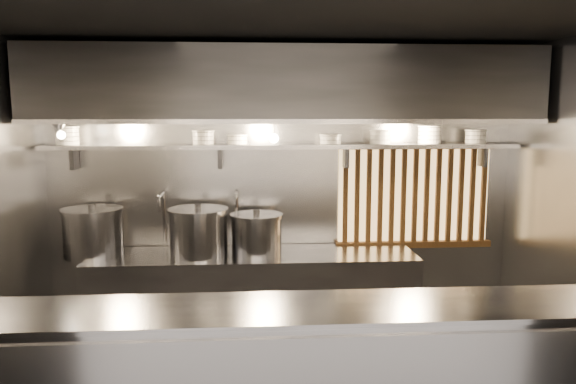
{
  "coord_description": "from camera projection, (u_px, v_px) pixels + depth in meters",
  "views": [
    {
      "loc": [
        -0.33,
        -3.93,
        2.2
      ],
      "look_at": [
        -0.02,
        0.55,
        1.56
      ],
      "focal_mm": 35.0,
      "sensor_mm": 36.0,
      "label": 1
    }
  ],
  "objects": [
    {
      "name": "ceiling",
      "position": [
        296.0,
        23.0,
        3.82
      ],
      "size": [
        4.5,
        4.5,
        0.0
      ],
      "primitive_type": "plane",
      "rotation": [
        3.14,
        0.0,
        0.0
      ],
      "color": "black",
      "rests_on": "wall_back"
    },
    {
      "name": "wall_back",
      "position": [
        283.0,
        194.0,
        5.5
      ],
      "size": [
        4.5,
        0.0,
        4.5
      ],
      "primitive_type": "plane",
      "rotation": [
        1.57,
        0.0,
        0.0
      ],
      "color": "gray",
      "rests_on": "floor"
    },
    {
      "name": "cooking_bench",
      "position": [
        253.0,
        301.0,
        5.24
      ],
      "size": [
        3.0,
        0.7,
        0.9
      ],
      "primitive_type": "cube",
      "color": "gray",
      "rests_on": "floor"
    },
    {
      "name": "bowl_shelf",
      "position": [
        284.0,
        146.0,
        5.25
      ],
      "size": [
        4.4,
        0.34,
        0.04
      ],
      "primitive_type": "cube",
      "color": "gray",
      "rests_on": "wall_back"
    },
    {
      "name": "exhaust_hood",
      "position": [
        285.0,
        86.0,
        4.95
      ],
      "size": [
        4.4,
        0.81,
        0.65
      ],
      "color": "#2D2D30",
      "rests_on": "ceiling"
    },
    {
      "name": "wood_screen",
      "position": [
        414.0,
        195.0,
        5.54
      ],
      "size": [
        1.56,
        0.09,
        1.04
      ],
      "color": "#F8C26F",
      "rests_on": "wall_back"
    },
    {
      "name": "faucet_left",
      "position": [
        162.0,
        207.0,
        5.3
      ],
      "size": [
        0.04,
        0.3,
        0.5
      ],
      "color": "silver",
      "rests_on": "wall_back"
    },
    {
      "name": "faucet_right",
      "position": [
        237.0,
        206.0,
        5.35
      ],
      "size": [
        0.04,
        0.3,
        0.5
      ],
      "color": "silver",
      "rests_on": "wall_back"
    },
    {
      "name": "heat_lamp",
      "position": [
        58.0,
        128.0,
        4.63
      ],
      "size": [
        0.25,
        0.35,
        0.2
      ],
      "color": "gray",
      "rests_on": "exhaust_hood"
    },
    {
      "name": "pendant_bulb",
      "position": [
        274.0,
        138.0,
        5.11
      ],
      "size": [
        0.09,
        0.09,
        0.19
      ],
      "color": "#2D2D30",
      "rests_on": "exhaust_hood"
    },
    {
      "name": "stock_pot_left",
      "position": [
        93.0,
        232.0,
        5.09
      ],
      "size": [
        0.57,
        0.57,
        0.47
      ],
      "rotation": [
        0.0,
        0.0,
        0.05
      ],
      "color": "gray",
      "rests_on": "cooking_bench"
    },
    {
      "name": "stock_pot_mid",
      "position": [
        199.0,
        232.0,
        5.08
      ],
      "size": [
        0.57,
        0.57,
        0.48
      ],
      "rotation": [
        0.0,
        0.0,
        -0.05
      ],
      "color": "gray",
      "rests_on": "cooking_bench"
    },
    {
      "name": "stock_pot_right",
      "position": [
        257.0,
        234.0,
        5.17
      ],
      "size": [
        0.59,
        0.59,
        0.41
      ],
      "rotation": [
        0.0,
        0.0,
        -0.23
      ],
      "color": "gray",
      "rests_on": "cooking_bench"
    },
    {
      "name": "bowl_stack_0",
      "position": [
        67.0,
        136.0,
        5.1
      ],
      "size": [
        0.22,
        0.22,
        0.17
      ],
      "color": "white",
      "rests_on": "bowl_shelf"
    },
    {
      "name": "bowl_stack_1",
      "position": [
        203.0,
        137.0,
        5.19
      ],
      "size": [
        0.21,
        0.21,
        0.13
      ],
      "color": "white",
      "rests_on": "bowl_shelf"
    },
    {
      "name": "bowl_stack_2",
      "position": [
        237.0,
        139.0,
        5.21
      ],
      "size": [
        0.2,
        0.2,
        0.09
      ],
      "color": "white",
      "rests_on": "bowl_shelf"
    },
    {
      "name": "bowl_stack_3",
      "position": [
        330.0,
        139.0,
        5.27
      ],
      "size": [
        0.21,
        0.21,
        0.09
      ],
      "color": "white",
      "rests_on": "bowl_shelf"
    },
    {
      "name": "bowl_stack_4",
      "position": [
        380.0,
        137.0,
        5.3
      ],
      "size": [
        0.21,
        0.21,
        0.13
      ],
      "color": "white",
      "rests_on": "bowl_shelf"
    },
    {
      "name": "bowl_stack_5",
      "position": [
        429.0,
        135.0,
        5.33
      ],
      "size": [
        0.23,
        0.23,
        0.17
      ],
      "color": "white",
      "rests_on": "bowl_shelf"
    },
    {
      "name": "bowl_stack_6",
      "position": [
        476.0,
        136.0,
        5.36
      ],
      "size": [
        0.21,
        0.21,
        0.13
      ],
      "color": "white",
      "rests_on": "bowl_shelf"
    }
  ]
}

